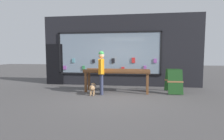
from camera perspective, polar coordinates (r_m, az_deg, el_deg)
ground_plane at (r=6.56m, az=0.62°, el=-8.71°), size 40.00×40.00×0.00m
shopfront_facade at (r=8.76m, az=2.14°, el=6.18°), size 7.83×0.29×3.50m
display_table_main at (r=7.24m, az=1.56°, el=-1.19°), size 2.74×0.69×0.96m
person_browsing at (r=6.80m, az=-3.49°, el=0.28°), size 0.30×0.66×1.70m
small_dog at (r=6.83m, az=-6.42°, el=-5.65°), size 0.27×0.59×0.44m
sandwich_board_sign at (r=7.56m, az=19.46°, el=-3.35°), size 0.63×0.87×0.96m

